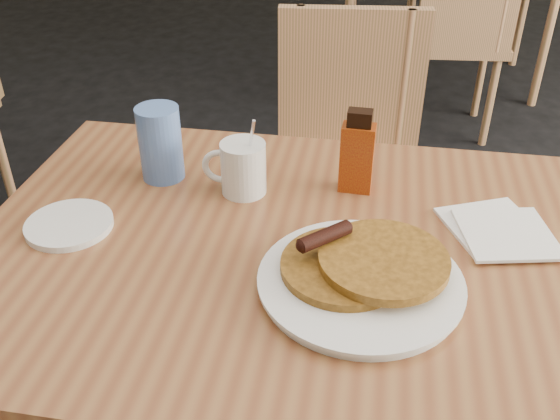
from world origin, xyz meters
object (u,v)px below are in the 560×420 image
object	(u,v)px
coffee_mug	(242,167)
blue_tumbler	(160,143)
chair_neighbor_near	(463,25)
pancake_plate	(361,275)
syrup_bottle	(357,154)
main_table	(321,267)
chair_main_far	(346,148)

from	to	relation	value
coffee_mug	blue_tumbler	distance (m)	0.17
chair_neighbor_near	pancake_plate	distance (m)	2.15
syrup_bottle	chair_neighbor_near	bearing A→B (deg)	81.17
main_table	chair_main_far	xyz separation A→B (m)	(0.01, 0.76, -0.16)
chair_main_far	coffee_mug	distance (m)	0.68
chair_main_far	blue_tumbler	xyz separation A→B (m)	(-0.34, -0.57, 0.28)
syrup_bottle	blue_tumbler	bearing A→B (deg)	-175.16
chair_neighbor_near	blue_tumbler	size ratio (longest dim) A/B	6.25
pancake_plate	blue_tumbler	size ratio (longest dim) A/B	2.15
chair_neighbor_near	blue_tumbler	xyz separation A→B (m)	(-0.79, -1.82, 0.28)
chair_main_far	chair_neighbor_near	distance (m)	1.33
main_table	coffee_mug	xyz separation A→B (m)	(-0.16, 0.16, 0.09)
main_table	chair_main_far	distance (m)	0.77
coffee_mug	syrup_bottle	xyz separation A→B (m)	(0.21, 0.04, 0.02)
pancake_plate	coffee_mug	bearing A→B (deg)	133.29
chair_main_far	blue_tumbler	distance (m)	0.72
main_table	coffee_mug	world-z (taller)	coffee_mug
chair_main_far	chair_neighbor_near	world-z (taller)	chair_main_far
main_table	chair_neighbor_near	size ratio (longest dim) A/B	1.38
pancake_plate	syrup_bottle	xyz separation A→B (m)	(-0.02, 0.28, 0.06)
pancake_plate	blue_tumbler	world-z (taller)	blue_tumbler
blue_tumbler	chair_main_far	bearing A→B (deg)	59.01
main_table	pancake_plate	world-z (taller)	pancake_plate
coffee_mug	syrup_bottle	size ratio (longest dim) A/B	0.98
pancake_plate	blue_tumbler	xyz separation A→B (m)	(-0.39, 0.28, 0.05)
main_table	coffee_mug	distance (m)	0.24
coffee_mug	chair_main_far	bearing A→B (deg)	68.03
pancake_plate	coffee_mug	distance (m)	0.34
chair_neighbor_near	pancake_plate	world-z (taller)	chair_neighbor_near
chair_main_far	pancake_plate	world-z (taller)	chair_main_far
coffee_mug	syrup_bottle	distance (m)	0.21
chair_main_far	coffee_mug	bearing A→B (deg)	-110.92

